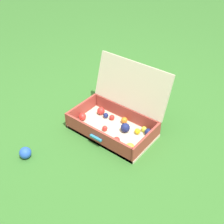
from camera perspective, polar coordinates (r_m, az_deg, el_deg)
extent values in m
plane|color=#336B28|center=(2.39, 0.90, -3.29)|extent=(16.00, 16.00, 0.00)
cube|color=beige|center=(2.35, 0.00, -3.74)|extent=(0.68, 0.39, 0.03)
cube|color=#9E3D33|center=(2.48, -6.03, 0.41)|extent=(0.02, 0.39, 0.15)
cube|color=#9E3D33|center=(2.17, 6.94, -6.01)|extent=(0.02, 0.39, 0.15)
cube|color=#9E3D33|center=(2.20, -2.97, -5.02)|extent=(0.64, 0.02, 0.15)
cube|color=#9E3D33|center=(2.43, 2.68, -0.40)|extent=(0.64, 0.02, 0.15)
cube|color=beige|center=(2.33, 3.81, 5.44)|extent=(0.68, 0.13, 0.38)
cube|color=teal|center=(2.19, -3.33, -5.18)|extent=(0.11, 0.02, 0.02)
sphere|color=#CCDB38|center=(2.32, 6.44, -3.43)|extent=(0.05, 0.05, 0.05)
sphere|color=navy|center=(2.29, 7.25, -3.99)|extent=(0.06, 0.06, 0.06)
sphere|color=navy|center=(2.45, -1.25, -0.69)|extent=(0.05, 0.05, 0.05)
sphere|color=red|center=(2.21, 0.95, -5.62)|extent=(0.05, 0.05, 0.05)
sphere|color=navy|center=(2.30, 2.68, -3.16)|extent=(0.08, 0.08, 0.08)
sphere|color=yellow|center=(2.30, 5.12, -3.87)|extent=(0.05, 0.05, 0.05)
sphere|color=red|center=(2.49, -2.23, 0.24)|extent=(0.07, 0.07, 0.07)
sphere|color=red|center=(2.43, -5.94, -0.93)|extent=(0.06, 0.06, 0.06)
sphere|color=red|center=(2.43, -0.02, -1.08)|extent=(0.05, 0.05, 0.05)
sphere|color=#CCDB38|center=(2.14, 3.60, -7.15)|extent=(0.07, 0.07, 0.07)
sphere|color=red|center=(2.32, -1.46, -3.28)|extent=(0.05, 0.05, 0.05)
sphere|color=orange|center=(2.39, 2.48, -1.65)|extent=(0.05, 0.05, 0.05)
sphere|color=blue|center=(2.21, -16.99, -7.84)|extent=(0.09, 0.09, 0.09)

